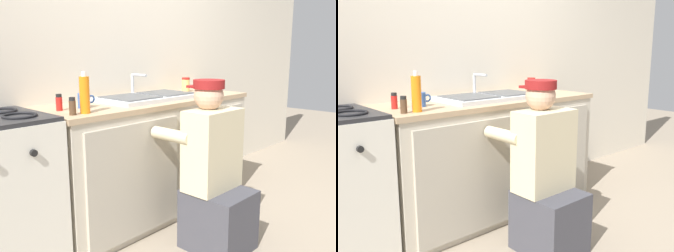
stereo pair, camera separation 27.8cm
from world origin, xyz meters
The scene contains 11 objects.
ground_plane centered at (0.00, 0.00, 0.00)m, with size 12.00×12.00×0.00m, color gray.
back_wall centered at (0.00, 0.65, 1.25)m, with size 6.00×0.10×2.50m, color beige.
counter_cabinet centered at (0.00, 0.29, 0.44)m, with size 1.77×0.62×0.88m.
countertop centered at (0.00, 0.30, 0.90)m, with size 1.81×0.62×0.03m, color tan.
sink_double_basin centered at (0.00, 0.30, 0.93)m, with size 0.80×0.44×0.19m.
plumber_person centered at (-0.10, -0.41, 0.46)m, with size 0.42×0.61×1.10m.
spice_bottle_pepper centered at (-0.80, 0.11, 0.96)m, with size 0.04×0.04×0.10m.
soap_bottle_orange centered at (-0.71, 0.11, 1.03)m, with size 0.06×0.06×0.25m.
coffee_mug centered at (-0.59, 0.30, 0.96)m, with size 0.13×0.08×0.09m.
condiment_jar centered at (0.59, 0.44, 0.98)m, with size 0.07×0.07×0.13m.
spice_bottle_red centered at (-0.77, 0.31, 0.96)m, with size 0.04×0.04×0.10m.
Camera 1 is at (-1.98, -1.77, 1.29)m, focal length 40.00 mm.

